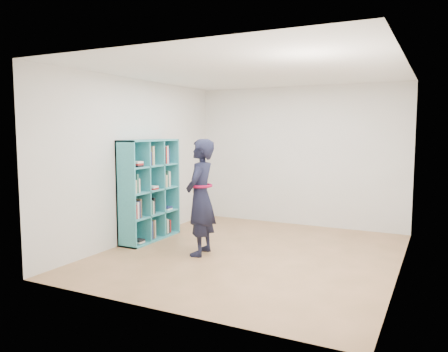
% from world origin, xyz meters
% --- Properties ---
extents(floor, '(4.50, 4.50, 0.00)m').
position_xyz_m(floor, '(0.00, 0.00, 0.00)').
color(floor, olive).
rests_on(floor, ground).
extents(ceiling, '(4.50, 4.50, 0.00)m').
position_xyz_m(ceiling, '(0.00, 0.00, 2.60)').
color(ceiling, white).
rests_on(ceiling, wall_back).
extents(wall_left, '(0.02, 4.50, 2.60)m').
position_xyz_m(wall_left, '(-2.00, 0.00, 1.30)').
color(wall_left, silver).
rests_on(wall_left, floor).
extents(wall_right, '(0.02, 4.50, 2.60)m').
position_xyz_m(wall_right, '(2.00, 0.00, 1.30)').
color(wall_right, silver).
rests_on(wall_right, floor).
extents(wall_back, '(4.00, 0.02, 2.60)m').
position_xyz_m(wall_back, '(0.00, 2.25, 1.30)').
color(wall_back, silver).
rests_on(wall_back, floor).
extents(wall_front, '(4.00, 0.02, 2.60)m').
position_xyz_m(wall_front, '(0.00, -2.25, 1.30)').
color(wall_front, silver).
rests_on(wall_front, floor).
extents(bookshelf, '(0.36, 1.23, 1.64)m').
position_xyz_m(bookshelf, '(-1.84, 0.04, 0.79)').
color(bookshelf, teal).
rests_on(bookshelf, floor).
extents(person, '(0.49, 0.66, 1.67)m').
position_xyz_m(person, '(-0.64, -0.34, 0.83)').
color(person, black).
rests_on(person, floor).
extents(smartphone, '(0.03, 0.10, 0.13)m').
position_xyz_m(smartphone, '(-0.79, -0.29, 0.94)').
color(smartphone, silver).
rests_on(smartphone, person).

